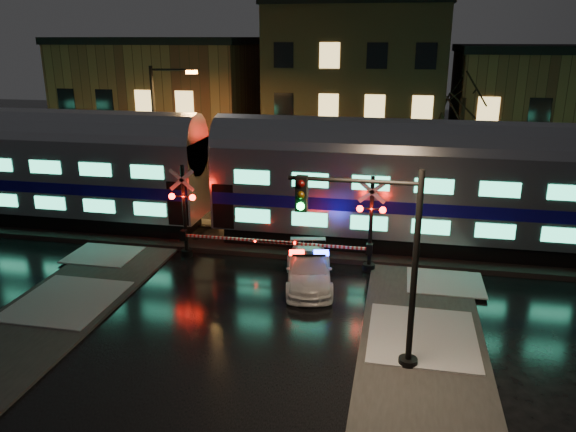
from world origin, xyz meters
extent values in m
plane|color=black|center=(0.00, 0.00, 0.00)|extent=(120.00, 120.00, 0.00)
cube|color=black|center=(0.00, 5.00, 0.12)|extent=(90.00, 4.20, 0.24)
cube|color=#2D2D2D|center=(-6.50, -6.00, 0.06)|extent=(4.00, 20.00, 0.12)
cube|color=#2D2D2D|center=(6.50, -6.00, 0.06)|extent=(4.00, 20.00, 0.12)
cube|color=brown|center=(-13.00, 22.00, 4.50)|extent=(14.00, 10.00, 9.00)
cube|color=brown|center=(2.00, 22.50, 5.75)|extent=(12.00, 11.00, 11.50)
cube|color=brown|center=(15.00, 22.00, 4.25)|extent=(12.00, 10.00, 8.50)
cube|color=black|center=(9.50, 5.00, 0.64)|extent=(24.00, 2.40, 0.80)
cube|color=#B7BAC1|center=(9.50, 5.00, 2.94)|extent=(25.00, 3.05, 3.80)
cube|color=#0F0B7D|center=(9.50, 5.00, 2.54)|extent=(24.75, 3.09, 0.55)
cube|color=#3DEAAC|center=(9.50, 3.45, 1.79)|extent=(21.00, 0.05, 0.62)
cube|color=#3DEAAC|center=(9.50, 3.45, 3.59)|extent=(21.00, 0.05, 0.62)
cylinder|color=#B7BAC1|center=(9.50, 5.00, 4.64)|extent=(25.00, 3.05, 3.05)
imported|color=white|center=(2.10, 0.50, 0.65)|extent=(2.60, 4.72, 1.29)
cube|color=black|center=(2.10, 0.50, 1.33)|extent=(1.39, 0.59, 0.09)
cube|color=#FF0C05|center=(1.63, 0.41, 1.37)|extent=(0.64, 0.41, 0.15)
cube|color=#1426FF|center=(2.58, 0.59, 1.37)|extent=(0.64, 0.41, 0.15)
cylinder|color=black|center=(4.39, 2.40, 0.16)|extent=(0.52, 0.52, 0.31)
cylinder|color=black|center=(4.39, 2.40, 2.07)|extent=(0.17, 0.17, 4.15)
sphere|color=#FF0C05|center=(3.92, 2.22, 2.80)|extent=(0.27, 0.27, 0.27)
sphere|color=#FF0C05|center=(4.86, 2.22, 2.80)|extent=(0.27, 0.27, 0.27)
cube|color=white|center=(1.80, 2.15, 1.09)|extent=(5.18, 0.10, 0.10)
cube|color=black|center=(4.39, 2.15, 1.09)|extent=(0.25, 0.30, 0.45)
cylinder|color=black|center=(-3.83, 2.40, 0.16)|extent=(0.53, 0.53, 0.32)
cylinder|color=black|center=(-3.83, 2.40, 2.12)|extent=(0.17, 0.17, 4.25)
sphere|color=#FF0C05|center=(-4.31, 2.22, 2.87)|extent=(0.28, 0.28, 0.28)
sphere|color=#FF0C05|center=(-3.35, 2.22, 2.87)|extent=(0.28, 0.28, 0.28)
cube|color=white|center=(-1.18, 2.15, 1.11)|extent=(5.31, 0.10, 0.10)
cube|color=black|center=(-3.83, 2.15, 1.11)|extent=(0.25, 0.30, 0.45)
cylinder|color=black|center=(6.03, -4.77, 0.15)|extent=(0.57, 0.57, 0.31)
cylinder|color=black|center=(6.03, -4.77, 3.07)|extent=(0.18, 0.18, 6.14)
cylinder|color=black|center=(4.19, -4.77, 5.73)|extent=(3.68, 0.12, 0.12)
cube|color=black|center=(2.75, -4.92, 5.32)|extent=(0.33, 0.29, 1.02)
sphere|color=#0CFF3F|center=(2.75, -5.08, 4.99)|extent=(0.23, 0.23, 0.23)
cylinder|color=black|center=(-8.01, 9.00, 4.03)|extent=(0.20, 0.20, 8.06)
cylinder|color=black|center=(-6.80, 9.00, 7.86)|extent=(2.42, 0.12, 0.12)
cube|color=orange|center=(-5.69, 9.00, 7.76)|extent=(0.55, 0.28, 0.18)
camera|label=1|loc=(5.43, -19.97, 9.56)|focal=35.00mm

